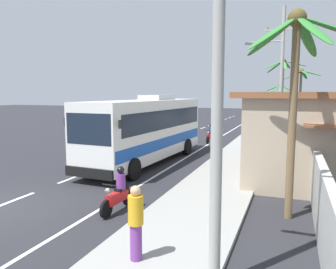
{
  "coord_description": "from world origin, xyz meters",
  "views": [
    {
      "loc": [
        9.72,
        -8.3,
        4.03
      ],
      "look_at": [
        3.17,
        9.03,
        1.7
      ],
      "focal_mm": 35.37,
      "sensor_mm": 36.0,
      "label": 1
    }
  ],
  "objects_px": {
    "utility_pole_mid": "(280,75)",
    "palm_third": "(300,83)",
    "coach_bus_foreground": "(147,128)",
    "utility_pole_nearest": "(218,64)",
    "pedestrian_near_kerb": "(136,221)",
    "palm_second": "(282,79)",
    "palm_fourth": "(280,94)",
    "motorcycle_trailing": "(210,135)",
    "palm_nearest": "(296,65)",
    "motorcycle_beside_bus": "(119,193)"
  },
  "relations": [
    {
      "from": "palm_nearest",
      "to": "palm_fourth",
      "type": "bearing_deg",
      "value": 92.84
    },
    {
      "from": "pedestrian_near_kerb",
      "to": "utility_pole_nearest",
      "type": "bearing_deg",
      "value": 51.92
    },
    {
      "from": "motorcycle_trailing",
      "to": "utility_pole_mid",
      "type": "bearing_deg",
      "value": -17.41
    },
    {
      "from": "coach_bus_foreground",
      "to": "pedestrian_near_kerb",
      "type": "distance_m",
      "value": 11.71
    },
    {
      "from": "utility_pole_mid",
      "to": "palm_third",
      "type": "distance_m",
      "value": 14.94
    },
    {
      "from": "coach_bus_foreground",
      "to": "palm_fourth",
      "type": "bearing_deg",
      "value": 75.53
    },
    {
      "from": "palm_second",
      "to": "palm_third",
      "type": "height_order",
      "value": "palm_second"
    },
    {
      "from": "utility_pole_nearest",
      "to": "motorcycle_trailing",
      "type": "bearing_deg",
      "value": 103.73
    },
    {
      "from": "utility_pole_mid",
      "to": "palm_nearest",
      "type": "height_order",
      "value": "utility_pole_mid"
    },
    {
      "from": "pedestrian_near_kerb",
      "to": "palm_second",
      "type": "bearing_deg",
      "value": 143.73
    },
    {
      "from": "pedestrian_near_kerb",
      "to": "palm_nearest",
      "type": "relative_size",
      "value": 0.27
    },
    {
      "from": "utility_pole_nearest",
      "to": "palm_second",
      "type": "xyz_separation_m",
      "value": [
        0.32,
        26.67,
        0.77
      ]
    },
    {
      "from": "motorcycle_trailing",
      "to": "utility_pole_nearest",
      "type": "relative_size",
      "value": 0.22
    },
    {
      "from": "motorcycle_trailing",
      "to": "palm_second",
      "type": "distance_m",
      "value": 9.74
    },
    {
      "from": "coach_bus_foreground",
      "to": "palm_nearest",
      "type": "xyz_separation_m",
      "value": [
        7.88,
        -6.33,
        2.85
      ]
    },
    {
      "from": "utility_pole_mid",
      "to": "palm_fourth",
      "type": "xyz_separation_m",
      "value": [
        -0.56,
        17.31,
        -1.44
      ]
    },
    {
      "from": "pedestrian_near_kerb",
      "to": "palm_third",
      "type": "bearing_deg",
      "value": 141.74
    },
    {
      "from": "motorcycle_beside_bus",
      "to": "palm_nearest",
      "type": "relative_size",
      "value": 0.3
    },
    {
      "from": "motorcycle_trailing",
      "to": "utility_pole_mid",
      "type": "height_order",
      "value": "utility_pole_mid"
    },
    {
      "from": "pedestrian_near_kerb",
      "to": "palm_second",
      "type": "distance_m",
      "value": 26.89
    },
    {
      "from": "coach_bus_foreground",
      "to": "palm_third",
      "type": "bearing_deg",
      "value": 69.02
    },
    {
      "from": "utility_pole_nearest",
      "to": "utility_pole_mid",
      "type": "height_order",
      "value": "utility_pole_mid"
    },
    {
      "from": "utility_pole_mid",
      "to": "palm_second",
      "type": "bearing_deg",
      "value": 90.8
    },
    {
      "from": "motorcycle_beside_bus",
      "to": "pedestrian_near_kerb",
      "type": "distance_m",
      "value": 3.77
    },
    {
      "from": "palm_fourth",
      "to": "coach_bus_foreground",
      "type": "bearing_deg",
      "value": -104.47
    },
    {
      "from": "motorcycle_trailing",
      "to": "palm_fourth",
      "type": "xyz_separation_m",
      "value": [
        4.75,
        15.65,
        3.22
      ]
    },
    {
      "from": "palm_fourth",
      "to": "palm_third",
      "type": "bearing_deg",
      "value": -48.94
    },
    {
      "from": "coach_bus_foreground",
      "to": "pedestrian_near_kerb",
      "type": "bearing_deg",
      "value": -67.03
    },
    {
      "from": "coach_bus_foreground",
      "to": "utility_pole_nearest",
      "type": "height_order",
      "value": "utility_pole_nearest"
    },
    {
      "from": "utility_pole_mid",
      "to": "palm_third",
      "type": "relative_size",
      "value": 1.48
    },
    {
      "from": "motorcycle_trailing",
      "to": "pedestrian_near_kerb",
      "type": "bearing_deg",
      "value": -81.47
    },
    {
      "from": "pedestrian_near_kerb",
      "to": "utility_pole_nearest",
      "type": "distance_m",
      "value": 4.0
    },
    {
      "from": "utility_pole_nearest",
      "to": "utility_pole_mid",
      "type": "relative_size",
      "value": 0.88
    },
    {
      "from": "coach_bus_foreground",
      "to": "palm_second",
      "type": "height_order",
      "value": "palm_second"
    },
    {
      "from": "coach_bus_foreground",
      "to": "palm_third",
      "type": "distance_m",
      "value": 23.91
    },
    {
      "from": "pedestrian_near_kerb",
      "to": "utility_pole_mid",
      "type": "height_order",
      "value": "utility_pole_mid"
    },
    {
      "from": "palm_third",
      "to": "palm_fourth",
      "type": "height_order",
      "value": "palm_third"
    },
    {
      "from": "motorcycle_beside_bus",
      "to": "pedestrian_near_kerb",
      "type": "height_order",
      "value": "pedestrian_near_kerb"
    },
    {
      "from": "pedestrian_near_kerb",
      "to": "utility_pole_mid",
      "type": "bearing_deg",
      "value": 141.13
    },
    {
      "from": "palm_nearest",
      "to": "motorcycle_beside_bus",
      "type": "bearing_deg",
      "value": -166.11
    },
    {
      "from": "motorcycle_trailing",
      "to": "pedestrian_near_kerb",
      "type": "xyz_separation_m",
      "value": [
        2.96,
        -19.69,
        0.45
      ]
    },
    {
      "from": "pedestrian_near_kerb",
      "to": "palm_third",
      "type": "xyz_separation_m",
      "value": [
        3.93,
        32.89,
        4.0
      ]
    },
    {
      "from": "pedestrian_near_kerb",
      "to": "palm_fourth",
      "type": "bearing_deg",
      "value": 145.66
    },
    {
      "from": "motorcycle_beside_bus",
      "to": "pedestrian_near_kerb",
      "type": "xyz_separation_m",
      "value": [
        2.16,
        -3.06,
        0.45
      ]
    },
    {
      "from": "palm_nearest",
      "to": "palm_second",
      "type": "height_order",
      "value": "palm_second"
    },
    {
      "from": "motorcycle_beside_bus",
      "to": "utility_pole_nearest",
      "type": "xyz_separation_m",
      "value": [
        4.08,
        -3.28,
        3.96
      ]
    },
    {
      "from": "motorcycle_beside_bus",
      "to": "utility_pole_mid",
      "type": "xyz_separation_m",
      "value": [
        4.52,
        14.97,
        4.67
      ]
    },
    {
      "from": "coach_bus_foreground",
      "to": "utility_pole_mid",
      "type": "height_order",
      "value": "utility_pole_mid"
    },
    {
      "from": "coach_bus_foreground",
      "to": "palm_nearest",
      "type": "distance_m",
      "value": 10.5
    },
    {
      "from": "palm_second",
      "to": "palm_third",
      "type": "relative_size",
      "value": 1.08
    }
  ]
}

